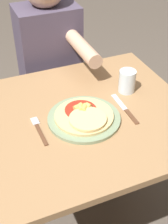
{
  "coord_description": "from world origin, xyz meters",
  "views": [
    {
      "loc": [
        -0.39,
        -0.94,
        1.56
      ],
      "look_at": [
        -0.02,
        -0.03,
        0.79
      ],
      "focal_mm": 50.0,
      "sensor_mm": 36.0,
      "label": 1
    }
  ],
  "objects_px": {
    "fork": "(39,129)",
    "knife": "(125,109)",
    "person_diner": "(50,60)",
    "pizza": "(84,116)",
    "drinking_glass": "(127,81)",
    "dining_table": "(84,137)",
    "plate": "(84,118)"
  },
  "relations": [
    {
      "from": "drinking_glass",
      "to": "person_diner",
      "type": "xyz_separation_m",
      "value": [
        -0.21,
        0.5,
        -0.1
      ]
    },
    {
      "from": "pizza",
      "to": "knife",
      "type": "bearing_deg",
      "value": 0.15
    },
    {
      "from": "fork",
      "to": "knife",
      "type": "height_order",
      "value": "same"
    },
    {
      "from": "pizza",
      "to": "drinking_glass",
      "type": "xyz_separation_m",
      "value": [
        0.26,
        0.12,
        0.03
      ]
    },
    {
      "from": "pizza",
      "to": "drinking_glass",
      "type": "relative_size",
      "value": 2.3
    },
    {
      "from": "knife",
      "to": "person_diner",
      "type": "relative_size",
      "value": 0.18
    },
    {
      "from": "pizza",
      "to": "drinking_glass",
      "type": "height_order",
      "value": "drinking_glass"
    },
    {
      "from": "knife",
      "to": "person_diner",
      "type": "bearing_deg",
      "value": 102.54
    },
    {
      "from": "knife",
      "to": "plate",
      "type": "bearing_deg",
      "value": 178.79
    },
    {
      "from": "plate",
      "to": "drinking_glass",
      "type": "bearing_deg",
      "value": 24.6
    },
    {
      "from": "fork",
      "to": "person_diner",
      "type": "relative_size",
      "value": 0.15
    },
    {
      "from": "dining_table",
      "to": "fork",
      "type": "height_order",
      "value": "fork"
    },
    {
      "from": "plate",
      "to": "fork",
      "type": "xyz_separation_m",
      "value": [
        -0.19,
        0.01,
        -0.0
      ]
    },
    {
      "from": "plate",
      "to": "knife",
      "type": "bearing_deg",
      "value": -1.21
    },
    {
      "from": "dining_table",
      "to": "knife",
      "type": "relative_size",
      "value": 4.13
    },
    {
      "from": "fork",
      "to": "person_diner",
      "type": "bearing_deg",
      "value": 68.45
    },
    {
      "from": "dining_table",
      "to": "person_diner",
      "type": "relative_size",
      "value": 0.76
    },
    {
      "from": "dining_table",
      "to": "plate",
      "type": "distance_m",
      "value": 0.15
    },
    {
      "from": "dining_table",
      "to": "plate",
      "type": "xyz_separation_m",
      "value": [
        -0.02,
        -0.03,
        0.14
      ]
    },
    {
      "from": "fork",
      "to": "knife",
      "type": "distance_m",
      "value": 0.38
    },
    {
      "from": "dining_table",
      "to": "fork",
      "type": "distance_m",
      "value": 0.25
    },
    {
      "from": "fork",
      "to": "knife",
      "type": "xyz_separation_m",
      "value": [
        0.38,
        -0.02,
        0.0
      ]
    },
    {
      "from": "plate",
      "to": "knife",
      "type": "xyz_separation_m",
      "value": [
        0.19,
        -0.0,
        -0.0
      ]
    },
    {
      "from": "knife",
      "to": "drinking_glass",
      "type": "relative_size",
      "value": 2.11
    },
    {
      "from": "dining_table",
      "to": "person_diner",
      "type": "distance_m",
      "value": 0.59
    },
    {
      "from": "plate",
      "to": "dining_table",
      "type": "bearing_deg",
      "value": 64.45
    },
    {
      "from": "plate",
      "to": "pizza",
      "type": "relative_size",
      "value": 1.24
    },
    {
      "from": "pizza",
      "to": "drinking_glass",
      "type": "bearing_deg",
      "value": 25.44
    },
    {
      "from": "plate",
      "to": "fork",
      "type": "relative_size",
      "value": 1.7
    },
    {
      "from": "person_diner",
      "to": "pizza",
      "type": "bearing_deg",
      "value": -94.58
    },
    {
      "from": "fork",
      "to": "drinking_glass",
      "type": "bearing_deg",
      "value": 13.26
    },
    {
      "from": "pizza",
      "to": "fork",
      "type": "xyz_separation_m",
      "value": [
        -0.19,
        0.02,
        -0.02
      ]
    }
  ]
}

